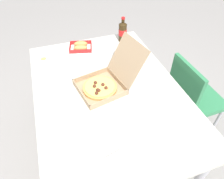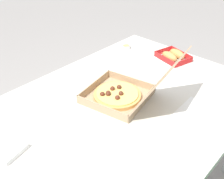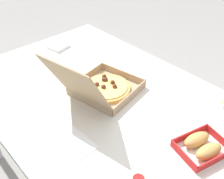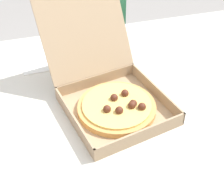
% 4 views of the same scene
% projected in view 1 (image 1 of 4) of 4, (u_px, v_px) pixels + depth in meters
% --- Properties ---
extents(ground_plane, '(10.00, 10.00, 0.00)m').
position_uv_depth(ground_plane, '(109.00, 145.00, 1.93)').
color(ground_plane, gray).
extents(dining_table, '(1.41, 1.00, 0.74)m').
position_uv_depth(dining_table, '(108.00, 96.00, 1.46)').
color(dining_table, silver).
rests_on(dining_table, ground_plane).
extents(chair, '(0.41, 0.41, 0.83)m').
position_uv_depth(chair, '(191.00, 96.00, 1.73)').
color(chair, '#338451').
rests_on(chair, ground_plane).
extents(pizza_box_open, '(0.37, 0.48, 0.30)m').
position_uv_depth(pizza_box_open, '(105.00, 83.00, 1.40)').
color(pizza_box_open, tan).
rests_on(pizza_box_open, dining_table).
extents(bread_side_box, '(0.19, 0.22, 0.06)m').
position_uv_depth(bread_side_box, '(81.00, 46.00, 1.76)').
color(bread_side_box, white).
rests_on(bread_side_box, dining_table).
extents(cola_bottle, '(0.07, 0.07, 0.22)m').
position_uv_depth(cola_bottle, '(123.00, 31.00, 1.82)').
color(cola_bottle, '#33230F').
rests_on(cola_bottle, dining_table).
extents(paper_menu, '(0.22, 0.16, 0.00)m').
position_uv_depth(paper_menu, '(137.00, 66.00, 1.60)').
color(paper_menu, white).
rests_on(paper_menu, dining_table).
extents(napkin_pile, '(0.13, 0.13, 0.02)m').
position_uv_depth(napkin_pile, '(117.00, 164.00, 1.01)').
color(napkin_pile, white).
rests_on(napkin_pile, dining_table).
extents(dipping_sauce_cup, '(0.06, 0.06, 0.02)m').
position_uv_depth(dipping_sauce_cup, '(44.00, 60.00, 1.65)').
color(dipping_sauce_cup, white).
rests_on(dipping_sauce_cup, dining_table).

